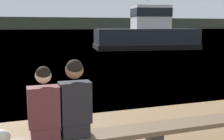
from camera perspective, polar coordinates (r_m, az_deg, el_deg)
water_surface at (r=125.80m, az=-18.20°, el=7.76°), size 240.00×240.00×0.00m
far_shoreline at (r=141.19m, az=-18.34°, el=9.00°), size 600.00×12.00×5.66m
bench_main at (r=4.20m, az=8.65°, el=-12.21°), size 8.86×0.41×0.48m
person_left at (r=3.63m, az=-13.58°, el=-7.78°), size 0.40×0.40×0.95m
person_right at (r=3.66m, az=-7.60°, el=-6.54°), size 0.40×0.41×1.02m
tugboat_red at (r=23.44m, az=7.01°, el=7.02°), size 8.78×4.83×5.53m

